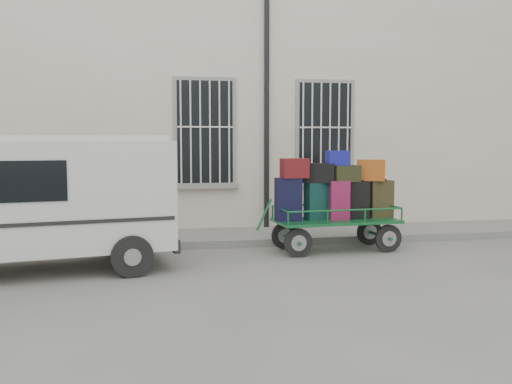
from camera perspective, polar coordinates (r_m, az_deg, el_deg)
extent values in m
plane|color=slate|center=(9.75, -0.91, -7.10)|extent=(80.00, 80.00, 0.00)
cube|color=beige|center=(15.00, -4.57, 8.72)|extent=(24.00, 5.00, 6.00)
cylinder|color=black|center=(12.59, 1.08, 8.50)|extent=(0.11, 0.11, 5.60)
cube|color=black|center=(12.42, -5.12, 5.98)|extent=(1.20, 0.08, 2.20)
cube|color=gray|center=(12.44, -5.07, 0.64)|extent=(1.45, 0.22, 0.12)
cube|color=black|center=(12.97, 6.90, 5.93)|extent=(1.20, 0.08, 2.20)
cube|color=gray|center=(12.99, 6.87, 0.81)|extent=(1.45, 0.22, 0.12)
cube|color=slate|center=(11.87, -2.74, -4.51)|extent=(24.00, 1.70, 0.15)
cylinder|color=black|center=(10.18, 4.24, -5.09)|extent=(0.52, 0.10, 0.52)
cylinder|color=gray|center=(10.18, 4.24, -5.09)|extent=(0.29, 0.11, 0.29)
cylinder|color=black|center=(10.92, 2.89, -4.38)|extent=(0.52, 0.10, 0.52)
cylinder|color=gray|center=(10.92, 2.89, -4.38)|extent=(0.29, 0.11, 0.29)
cylinder|color=black|center=(10.88, 13.10, -4.54)|extent=(0.52, 0.10, 0.52)
cylinder|color=gray|center=(10.88, 13.10, -4.54)|extent=(0.29, 0.11, 0.29)
cylinder|color=black|center=(11.58, 11.27, -3.93)|extent=(0.52, 0.10, 0.52)
cylinder|color=gray|center=(11.58, 11.27, -3.93)|extent=(0.29, 0.11, 0.29)
cube|color=#155F2F|center=(10.81, 8.00, -2.85)|extent=(2.35, 1.20, 0.05)
cylinder|color=#155F2F|center=(10.33, 0.82, -2.30)|extent=(0.30, 0.06, 0.58)
cube|color=black|center=(10.46, 3.24, -0.75)|extent=(0.48, 0.27, 0.79)
cube|color=black|center=(10.43, 3.25, 1.50)|extent=(0.20, 0.14, 0.03)
cube|color=#0E3333|center=(10.69, 6.13, -0.92)|extent=(0.50, 0.34, 0.69)
cube|color=black|center=(10.66, 6.15, 1.01)|extent=(0.19, 0.13, 0.03)
cube|color=maroon|center=(10.72, 8.28, -0.81)|extent=(0.37, 0.23, 0.73)
cube|color=black|center=(10.69, 8.30, 1.22)|extent=(0.16, 0.12, 0.03)
cube|color=black|center=(10.95, 10.08, -0.79)|extent=(0.44, 0.28, 0.70)
cube|color=black|center=(10.92, 10.11, 1.12)|extent=(0.18, 0.14, 0.03)
cube|color=#322E19|center=(11.21, 12.35, -0.67)|extent=(0.46, 0.27, 0.71)
cube|color=black|center=(11.18, 12.39, 1.22)|extent=(0.19, 0.13, 0.03)
cube|color=#4C0F19|center=(10.45, 3.87, 2.40)|extent=(0.50, 0.35, 0.36)
cube|color=black|center=(10.67, 6.17, 1.90)|extent=(0.64, 0.40, 0.36)
cube|color=black|center=(10.80, 8.92, 1.83)|extent=(0.56, 0.39, 0.31)
cube|color=#9A371C|center=(11.06, 11.41, 2.15)|extent=(0.56, 0.40, 0.40)
cube|color=navy|center=(10.77, 8.13, 3.38)|extent=(0.40, 0.33, 0.27)
cube|color=silver|center=(9.57, -21.35, -0.33)|extent=(4.41, 2.47, 1.71)
cube|color=silver|center=(9.53, -21.52, 5.01)|extent=(4.20, 2.30, 0.09)
cube|color=black|center=(9.74, -8.98, 1.74)|extent=(0.26, 1.32, 0.52)
cube|color=black|center=(9.86, -8.95, -4.60)|extent=(0.39, 1.75, 0.21)
cube|color=white|center=(9.84, -8.75, -3.34)|extent=(0.09, 0.40, 0.11)
cylinder|color=black|center=(8.92, -12.33, -6.27)|extent=(0.67, 0.31, 0.64)
cylinder|color=black|center=(10.62, -13.65, -4.45)|extent=(0.67, 0.31, 0.64)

